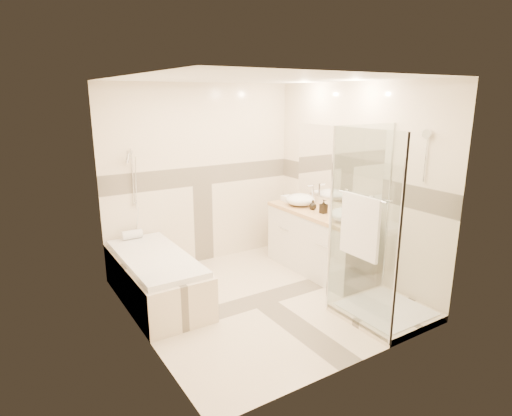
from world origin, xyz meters
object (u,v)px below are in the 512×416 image
shower_enclosure (375,273)px  vessel_sink_far (347,215)px  amenity_bottle_a (324,206)px  amenity_bottle_b (313,205)px  vanity (318,242)px  vessel_sink_near (300,200)px  bathtub (156,276)px

shower_enclosure → vessel_sink_far: shower_enclosure is taller
shower_enclosure → amenity_bottle_a: (0.27, 1.17, 0.43)m
vessel_sink_far → amenity_bottle_b: bearing=90.0°
amenity_bottle_a → amenity_bottle_b: 0.22m
vanity → vessel_sink_far: vessel_sink_far is taller
amenity_bottle_a → amenity_bottle_b: (0.00, 0.22, -0.02)m
shower_enclosure → vessel_sink_far: bearing=69.9°
vessel_sink_near → vessel_sink_far: 0.91m
amenity_bottle_a → vessel_sink_far: bearing=-90.0°
bathtub → vanity: vanity is taller
vanity → shower_enclosure: 1.31m
bathtub → amenity_bottle_a: 2.27m
vanity → shower_enclosure: size_ratio=0.79×
vanity → vessel_sink_near: 0.64m
vessel_sink_near → amenity_bottle_b: size_ratio=3.12×
amenity_bottle_b → bathtub: bearing=173.7°
bathtub → shower_enclosure: (1.86, -1.62, 0.20)m
amenity_bottle_b → vessel_sink_far: bearing=-90.0°
vanity → amenity_bottle_a: (-0.02, -0.10, 0.51)m
vessel_sink_far → vessel_sink_near: bearing=90.0°
vessel_sink_near → amenity_bottle_a: size_ratio=2.27×
bathtub → amenity_bottle_a: (2.13, -0.45, 0.63)m
bathtub → amenity_bottle_b: bearing=-6.3°
shower_enclosure → amenity_bottle_b: 1.47m
vanity → vessel_sink_near: (-0.02, 0.39, 0.51)m
vessel_sink_near → vessel_sink_far: size_ratio=1.01×
vanity → vessel_sink_near: bearing=92.9°
vessel_sink_far → amenity_bottle_b: size_ratio=3.11×
vessel_sink_far → amenity_bottle_a: amenity_bottle_a is taller
vessel_sink_near → amenity_bottle_b: vessel_sink_near is taller
shower_enclosure → vessel_sink_near: size_ratio=4.99×
shower_enclosure → vessel_sink_near: 1.74m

